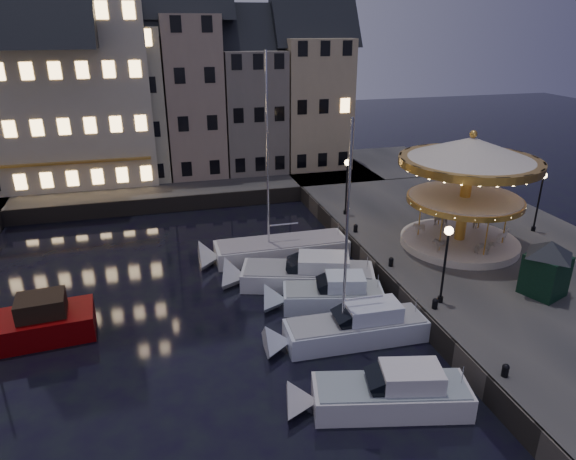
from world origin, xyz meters
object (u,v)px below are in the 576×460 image
object	(u,v)px
streetlamp_b	(446,254)
red_fishing_boat	(16,329)
motorboat_c	(348,329)
motorboat_b	(380,396)
ticket_kiosk	(548,259)
bollard_c	(391,261)
motorboat_f	(273,250)
streetlamp_d	(540,193)
motorboat_d	(325,297)
motorboat_e	(301,275)
streetlamp_c	(347,179)
bollard_d	(356,228)
carousel	(468,172)
bollard_b	(435,303)
bollard_a	(505,370)

from	to	relation	value
streetlamp_b	red_fishing_boat	size ratio (longest dim) A/B	0.53
streetlamp_b	motorboat_c	xyz separation A→B (m)	(-5.12, -0.27, -3.34)
motorboat_b	ticket_kiosk	bearing A→B (deg)	21.63
bollard_c	motorboat_f	xyz separation A→B (m)	(-5.76, 5.68, -1.07)
streetlamp_d	bollard_c	distance (m)	12.40
motorboat_d	motorboat_f	xyz separation A→B (m)	(-1.23, 7.04, -0.11)
motorboat_d	motorboat_e	world-z (taller)	same
motorboat_d	streetlamp_c	bearing A→B (deg)	63.65
streetlamp_c	motorboat_c	world-z (taller)	motorboat_c
streetlamp_d	bollard_c	size ratio (longest dim) A/B	7.32
motorboat_c	motorboat_e	distance (m)	6.24
streetlamp_c	bollard_d	size ratio (longest dim) A/B	7.32
streetlamp_c	streetlamp_b	bearing A→B (deg)	-90.00
carousel	ticket_kiosk	xyz separation A→B (m)	(0.66, -6.79, -2.84)
streetlamp_b	carousel	bearing A→B (deg)	51.14
bollard_d	ticket_kiosk	distance (m)	12.44
bollard_c	bollard_b	bearing A→B (deg)	-90.00
motorboat_b	motorboat_e	xyz separation A→B (m)	(-0.12, 11.01, 0.01)
motorboat_d	ticket_kiosk	bearing A→B (deg)	-19.29
bollard_c	carousel	bearing A→B (deg)	16.68
streetlamp_b	bollard_d	distance (m)	10.30
bollard_b	motorboat_e	size ratio (longest dim) A/B	0.06
bollard_c	motorboat_d	xyz separation A→B (m)	(-4.53, -1.36, -0.97)
motorboat_e	motorboat_d	bearing A→B (deg)	-78.50
streetlamp_d	carousel	size ratio (longest dim) A/B	0.49
bollard_b	red_fishing_boat	world-z (taller)	red_fishing_boat
streetlamp_b	streetlamp_d	world-z (taller)	same
streetlamp_b	streetlamp_c	distance (m)	13.50
streetlamp_c	motorboat_d	distance (m)	12.04
bollard_b	bollard_d	size ratio (longest dim) A/B	1.00
motorboat_b	motorboat_d	size ratio (longest dim) A/B	1.13
motorboat_d	motorboat_e	xyz separation A→B (m)	(-0.57, 2.80, 0.01)
motorboat_e	carousel	distance (m)	12.02
motorboat_c	motorboat_f	world-z (taller)	motorboat_f
bollard_c	motorboat_b	world-z (taller)	motorboat_b
streetlamp_d	motorboat_b	size ratio (longest dim) A/B	0.56
streetlamp_b	motorboat_e	distance (m)	8.89
bollard_d	motorboat_b	size ratio (longest dim) A/B	0.08
motorboat_c	streetlamp_c	bearing A→B (deg)	69.60
bollard_d	motorboat_b	distance (m)	15.90
bollard_a	bollard_d	bearing A→B (deg)	90.00
streetlamp_c	motorboat_e	distance (m)	10.05
streetlamp_d	motorboat_c	world-z (taller)	motorboat_c
streetlamp_b	streetlamp_c	xyz separation A→B (m)	(0.00, 13.50, 0.00)
motorboat_c	red_fishing_boat	world-z (taller)	motorboat_c
bollard_b	carousel	xyz separation A→B (m)	(5.57, 6.67, 4.58)
bollard_a	red_fishing_boat	bearing A→B (deg)	153.83
streetlamp_c	bollard_c	xyz separation A→B (m)	(-0.60, -9.00, -2.41)
motorboat_d	motorboat_b	bearing A→B (deg)	-93.16
carousel	motorboat_f	bearing A→B (deg)	160.50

